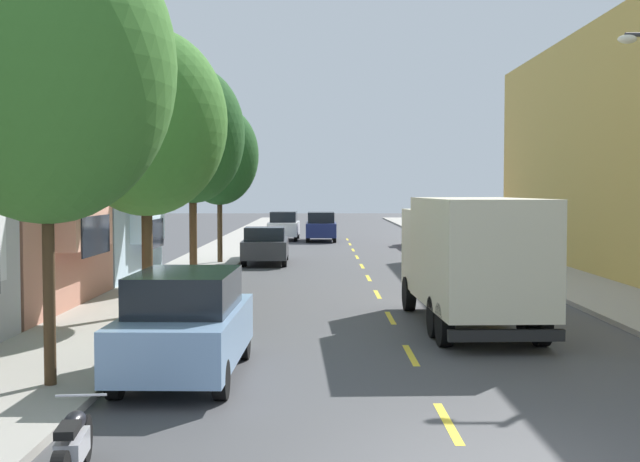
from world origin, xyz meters
name	(u,v)px	position (x,y,z in m)	size (l,w,h in m)	color
ground_plane	(355,260)	(0.00, 30.00, 0.00)	(160.00, 160.00, 0.00)	#424244
sidewalk_left	(202,263)	(-7.10, 28.00, 0.07)	(3.20, 120.00, 0.14)	#A39E93
sidewalk_right	(512,263)	(7.10, 28.00, 0.07)	(3.20, 120.00, 0.14)	#A39E93
lane_centerline_dashes	(361,272)	(0.00, 24.50, 0.00)	(0.14, 47.20, 0.01)	yellow
street_tree_nearest	(41,66)	(-6.40, 3.81, 5.45)	(4.30, 4.30, 7.93)	#47331E
street_tree_second	(142,122)	(-6.40, 11.74, 5.17)	(4.24, 4.24, 7.49)	#47331E
street_tree_third	(188,135)	(-6.40, 19.67, 5.35)	(3.71, 3.71, 7.66)	#47331E
street_tree_farthest	(215,155)	(-6.40, 27.59, 4.95)	(3.53, 3.53, 7.06)	#47331E
delivery_box_truck	(466,254)	(1.81, 10.35, 1.84)	(2.66, 7.58, 3.21)	beige
parked_pickup_charcoal	(262,246)	(-4.37, 28.27, 0.83)	(2.10, 5.34, 1.73)	#333338
parked_suv_white	(280,226)	(-4.31, 46.32, 0.99)	(2.02, 4.83, 1.93)	silver
parked_suv_sky	(182,323)	(-4.31, 4.98, 0.99)	(2.05, 4.84, 1.93)	#7A9EC6
parked_pickup_red	(420,233)	(4.40, 39.91, 0.83)	(2.03, 5.31, 1.73)	#AD1E1E
parked_pickup_champagne	(470,254)	(4.35, 23.58, 0.83)	(2.15, 5.36, 1.73)	tan
moving_navy_sedan	(317,226)	(-1.80, 45.12, 0.99)	(1.95, 4.80, 1.93)	navy
parked_motorcycle	(68,448)	(-4.75, -0.49, 0.41)	(0.62, 2.05, 0.90)	black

